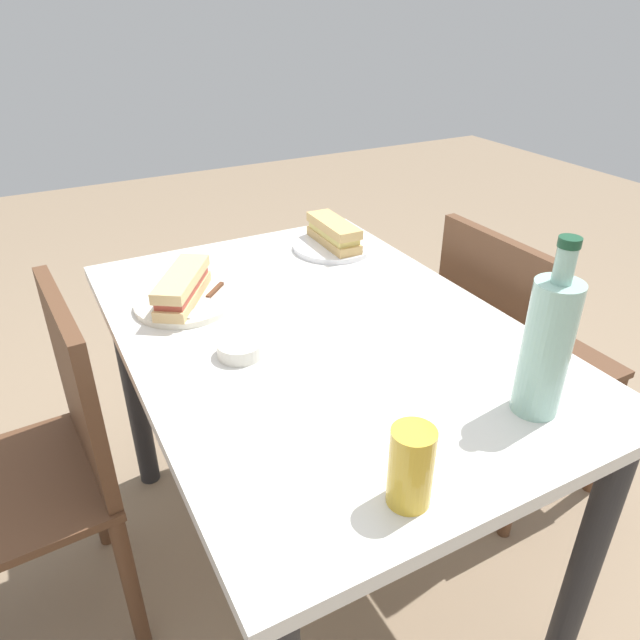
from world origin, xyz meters
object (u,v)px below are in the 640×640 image
at_px(baguette_sandwich_near, 182,287).
at_px(plate_far, 334,246).
at_px(baguette_sandwich_far, 334,233).
at_px(knife_far, 348,238).
at_px(plate_near, 184,303).
at_px(knife_near, 208,298).
at_px(dining_table, 320,371).
at_px(chair_far, 509,353).
at_px(beer_glass, 411,467).
at_px(olive_bowl, 240,349).
at_px(water_bottle, 547,345).
at_px(chair_near, 43,462).

height_order(baguette_sandwich_near, plate_far, baguette_sandwich_near).
relative_size(baguette_sandwich_far, knife_far, 1.16).
bearing_deg(baguette_sandwich_near, knife_far, 105.65).
xyz_separation_m(baguette_sandwich_far, knife_far, (-0.01, 0.05, -0.03)).
height_order(plate_near, baguette_sandwich_far, baguette_sandwich_far).
bearing_deg(baguette_sandwich_far, knife_near, -69.51).
xyz_separation_m(dining_table, knife_far, (-0.39, 0.30, 0.13)).
bearing_deg(dining_table, knife_far, 142.43).
distance_m(chair_far, beer_glass, 0.92).
bearing_deg(beer_glass, dining_table, 166.25).
bearing_deg(olive_bowl, chair_far, 91.39).
bearing_deg(beer_glass, olive_bowl, -171.49).
xyz_separation_m(plate_near, plate_far, (-0.14, 0.47, 0.00)).
bearing_deg(baguette_sandwich_near, knife_near, 68.04).
height_order(baguette_sandwich_near, water_bottle, water_bottle).
bearing_deg(plate_near, chair_near, -75.53).
height_order(knife_near, knife_far, same).
bearing_deg(beer_glass, knife_far, 154.60).
bearing_deg(plate_near, knife_far, 105.65).
xyz_separation_m(chair_far, beer_glass, (0.49, -0.72, 0.31)).
height_order(baguette_sandwich_near, olive_bowl, baguette_sandwich_near).
bearing_deg(beer_glass, plate_far, 157.25).
bearing_deg(knife_far, olive_bowl, -50.25).
height_order(baguette_sandwich_near, knife_far, baguette_sandwich_near).
xyz_separation_m(chair_near, olive_bowl, (0.16, 0.40, 0.26)).
relative_size(knife_near, beer_glass, 1.08).
xyz_separation_m(dining_table, beer_glass, (0.50, -0.12, 0.18)).
relative_size(chair_far, plate_far, 3.73).
relative_size(chair_far, plate_near, 3.73).
bearing_deg(knife_near, dining_table, 39.11).
bearing_deg(dining_table, baguette_sandwich_near, -136.32).
distance_m(plate_far, water_bottle, 0.81).
xyz_separation_m(dining_table, baguette_sandwich_near, (-0.24, -0.23, 0.16)).
bearing_deg(plate_far, baguette_sandwich_near, -73.80).
height_order(dining_table, baguette_sandwich_near, baguette_sandwich_near).
distance_m(knife_near, plate_far, 0.45).
distance_m(knife_near, olive_bowl, 0.24).
bearing_deg(plate_far, baguette_sandwich_far, 90.00).
bearing_deg(baguette_sandwich_far, plate_near, -73.80).
relative_size(knife_near, baguette_sandwich_far, 0.66).
relative_size(chair_near, beer_glass, 6.71).
bearing_deg(plate_near, water_bottle, 32.67).
height_order(dining_table, chair_near, chair_near).
distance_m(dining_table, knife_far, 0.51).
bearing_deg(beer_glass, knife_near, -175.43).
bearing_deg(chair_far, baguette_sandwich_far, -137.04).
bearing_deg(plate_near, beer_glass, 8.34).
bearing_deg(water_bottle, knife_far, 172.93).
relative_size(baguette_sandwich_near, olive_bowl, 2.44).
xyz_separation_m(baguette_sandwich_near, beer_glass, (0.73, 0.11, 0.01)).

